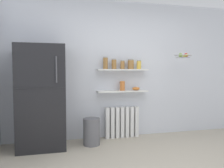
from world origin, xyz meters
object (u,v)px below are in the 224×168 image
refrigerator (42,97)px  trash_bin (92,132)px  shelf_bowl (136,89)px  storage_jar_1 (114,64)px  hanging_fruit_basket (183,56)px  storage_jar_4 (139,65)px  radiator (122,122)px  vase (122,86)px  storage_jar_0 (105,63)px  storage_jar_2 (122,65)px  storage_jar_3 (131,64)px

refrigerator → trash_bin: 1.03m
shelf_bowl → trash_bin: bearing=-163.3°
storage_jar_1 → hanging_fruit_basket: bearing=-13.7°
storage_jar_4 → storage_jar_1: bearing=180.0°
refrigerator → radiator: refrigerator is taller
radiator → vase: bearing=-92.2°
radiator → hanging_fruit_basket: hanging_fruit_basket is taller
vase → storage_jar_4: bearing=0.0°
storage_jar_0 → trash_bin: 1.26m
storage_jar_2 → trash_bin: bearing=-156.8°
radiator → storage_jar_2: storage_jar_2 is taller
hanging_fruit_basket → refrigerator: bearing=177.7°
radiator → storage_jar_4: bearing=-5.2°
storage_jar_2 → shelf_bowl: size_ratio=1.16×
storage_jar_1 → storage_jar_3: 0.33m
trash_bin → storage_jar_1: bearing=30.0°
storage_jar_2 → vase: size_ratio=0.94×
radiator → storage_jar_3: storage_jar_3 is taller
trash_bin → hanging_fruit_basket: 2.17m
storage_jar_2 → vase: bearing=180.0°
storage_jar_0 → hanging_fruit_basket: size_ratio=0.72×
storage_jar_3 → shelf_bowl: size_ratio=1.30×
storage_jar_4 → trash_bin: (-0.96, -0.27, -1.16)m
storage_jar_4 → hanging_fruit_basket: (0.76, -0.31, 0.16)m
storage_jar_0 → storage_jar_4: bearing=0.0°
storage_jar_4 → hanging_fruit_basket: size_ratio=0.55×
storage_jar_3 → trash_bin: bearing=-161.2°
shelf_bowl → radiator: bearing=173.7°
storage_jar_4 → vase: 0.52m
shelf_bowl → hanging_fruit_basket: 1.07m
refrigerator → storage_jar_2: size_ratio=10.13×
radiator → storage_jar_3: 1.12m
storage_jar_3 → vase: storage_jar_3 is taller
storage_jar_1 → storage_jar_2: bearing=-0.0°
radiator → storage_jar_1: 1.12m
refrigerator → trash_bin: refrigerator is taller
storage_jar_4 → trash_bin: storage_jar_4 is taller
storage_jar_4 → hanging_fruit_basket: bearing=-21.8°
storage_jar_1 → shelf_bowl: (0.44, 0.00, -0.47)m
radiator → storage_jar_0: size_ratio=2.84×
storage_jar_1 → hanging_fruit_basket: size_ratio=0.61×
storage_jar_2 → storage_jar_3: size_ratio=0.90×
storage_jar_0 → storage_jar_2: size_ratio=1.36×
vase → shelf_bowl: size_ratio=1.24×
trash_bin → shelf_bowl: bearing=16.7°
storage_jar_3 → storage_jar_1: bearing=-180.0°
storage_jar_1 → storage_jar_2: size_ratio=1.14×
storage_jar_0 → storage_jar_4: (0.66, 0.00, -0.03)m
storage_jar_2 → storage_jar_4: bearing=0.0°
storage_jar_3 → hanging_fruit_basket: hanging_fruit_basket is taller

